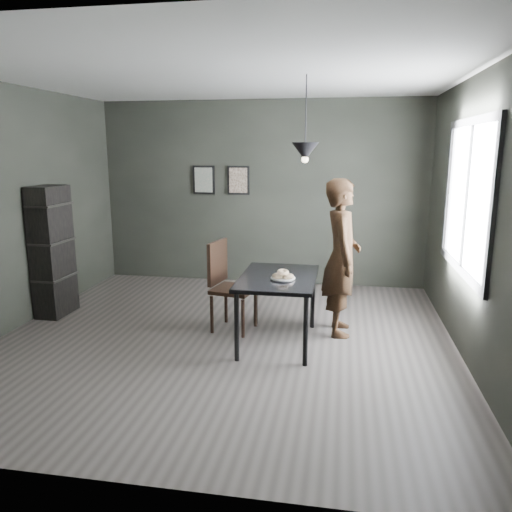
% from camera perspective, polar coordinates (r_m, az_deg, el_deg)
% --- Properties ---
extents(ground, '(5.00, 5.00, 0.00)m').
position_cam_1_polar(ground, '(5.65, -3.63, -9.43)').
color(ground, '#342F2C').
rests_on(ground, ground).
extents(back_wall, '(5.00, 0.10, 2.80)m').
position_cam_1_polar(back_wall, '(7.73, 0.59, 7.16)').
color(back_wall, black).
rests_on(back_wall, ground).
extents(ceiling, '(5.00, 5.00, 0.02)m').
position_cam_1_polar(ceiling, '(5.30, -4.07, 19.97)').
color(ceiling, silver).
rests_on(ceiling, ground).
extents(window_assembly, '(0.04, 1.96, 1.56)m').
position_cam_1_polar(window_assembly, '(5.46, 22.96, 6.19)').
color(window_assembly, white).
rests_on(window_assembly, ground).
extents(cafe_table, '(0.80, 1.20, 0.75)m').
position_cam_1_polar(cafe_table, '(5.33, 2.56, -3.14)').
color(cafe_table, black).
rests_on(cafe_table, ground).
extents(white_plate, '(0.23, 0.23, 0.01)m').
position_cam_1_polar(white_plate, '(5.19, 3.09, -2.62)').
color(white_plate, white).
rests_on(white_plate, cafe_table).
extents(donut_pile, '(0.23, 0.17, 0.09)m').
position_cam_1_polar(donut_pile, '(5.17, 3.10, -2.17)').
color(donut_pile, beige).
rests_on(donut_pile, white_plate).
extents(woman, '(0.48, 0.68, 1.76)m').
position_cam_1_polar(woman, '(5.67, 9.74, -0.18)').
color(woman, black).
rests_on(woman, ground).
extents(wood_chair, '(0.53, 0.53, 1.04)m').
position_cam_1_polar(wood_chair, '(5.78, -3.40, -2.73)').
color(wood_chair, black).
rests_on(wood_chair, ground).
extents(shelf_unit, '(0.32, 0.55, 1.63)m').
position_cam_1_polar(shelf_unit, '(6.75, -22.25, 0.49)').
color(shelf_unit, black).
rests_on(shelf_unit, ground).
extents(pendant_lamp, '(0.28, 0.28, 0.86)m').
position_cam_1_polar(pendant_lamp, '(5.22, 5.63, 11.82)').
color(pendant_lamp, black).
rests_on(pendant_lamp, ground).
extents(framed_print_left, '(0.34, 0.04, 0.44)m').
position_cam_1_polar(framed_print_left, '(7.88, -5.98, 8.64)').
color(framed_print_left, black).
rests_on(framed_print_left, ground).
extents(framed_print_right, '(0.34, 0.04, 0.44)m').
position_cam_1_polar(framed_print_right, '(7.75, -2.02, 8.64)').
color(framed_print_right, black).
rests_on(framed_print_right, ground).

